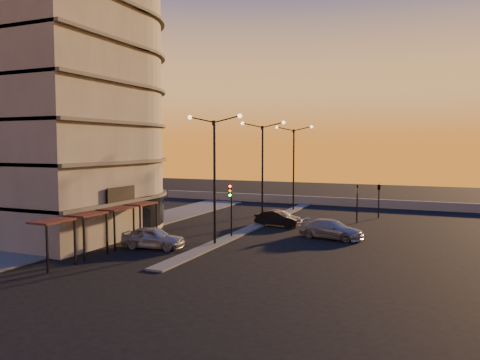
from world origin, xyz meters
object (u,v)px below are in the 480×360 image
at_px(traffic_light_main, 231,201).
at_px(car_sedan, 278,218).
at_px(streetlamp_mid, 263,164).
at_px(car_wagon, 331,229).
at_px(car_hatchback, 153,238).

height_order(traffic_light_main, car_sedan, traffic_light_main).
height_order(streetlamp_mid, car_sedan, streetlamp_mid).
bearing_deg(traffic_light_main, car_wagon, 21.10).
bearing_deg(traffic_light_main, car_sedan, 75.27).
bearing_deg(streetlamp_mid, traffic_light_main, -90.00).
bearing_deg(car_sedan, traffic_light_main, 173.85).
bearing_deg(streetlamp_mid, car_wagon, -30.23).
bearing_deg(car_sedan, car_wagon, -115.36).
xyz_separation_m(car_hatchback, car_wagon, (10.86, 8.46, -0.03)).
distance_m(car_hatchback, car_sedan, 13.32).
xyz_separation_m(car_hatchback, car_sedan, (5.25, 12.24, -0.07)).
xyz_separation_m(traffic_light_main, car_wagon, (7.36, 2.84, -2.15)).
xyz_separation_m(streetlamp_mid, car_sedan, (1.74, -0.51, -4.89)).
distance_m(traffic_light_main, car_hatchback, 6.96).
height_order(car_sedan, car_wagon, car_wagon).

